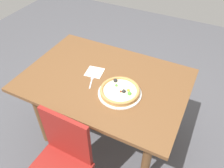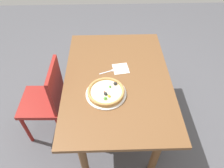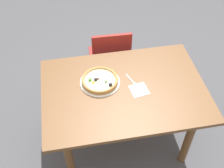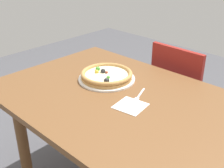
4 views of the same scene
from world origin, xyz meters
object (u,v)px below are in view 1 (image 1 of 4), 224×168
(dining_table, at_px, (105,89))
(napkin, at_px, (95,72))
(fork, at_px, (92,80))
(plate, at_px, (120,93))
(chair_near, at_px, (60,165))
(pizza, at_px, (120,91))

(dining_table, bearing_deg, napkin, 163.17)
(dining_table, relative_size, fork, 8.38)
(plate, height_order, fork, plate)
(chair_near, height_order, fork, chair_near)
(plate, xyz_separation_m, pizza, (0.00, 0.00, 0.03))
(plate, distance_m, napkin, 0.33)
(dining_table, height_order, napkin, napkin)
(dining_table, bearing_deg, plate, -29.06)
(chair_near, bearing_deg, pizza, -106.06)
(pizza, xyz_separation_m, fork, (-0.27, 0.03, -0.03))
(pizza, bearing_deg, chair_near, -107.50)
(chair_near, relative_size, fork, 5.59)
(dining_table, distance_m, fork, 0.16)
(pizza, height_order, napkin, pizza)
(fork, distance_m, napkin, 0.11)
(pizza, bearing_deg, dining_table, 151.11)
(plate, distance_m, pizza, 0.03)
(napkin, bearing_deg, fork, -72.56)
(chair_near, bearing_deg, plate, -106.05)
(fork, xyz_separation_m, napkin, (-0.03, 0.10, -0.00))
(dining_table, bearing_deg, chair_near, -89.86)
(dining_table, xyz_separation_m, fork, (-0.08, -0.07, 0.12))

